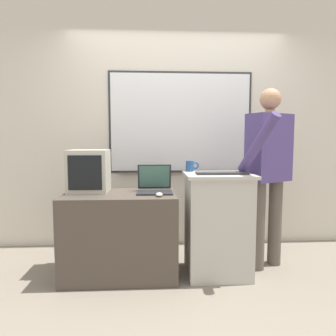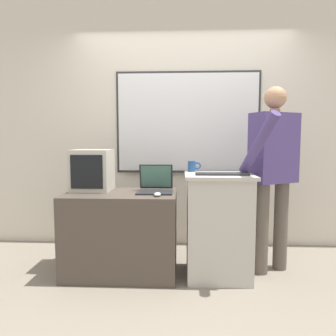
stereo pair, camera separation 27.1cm
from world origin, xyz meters
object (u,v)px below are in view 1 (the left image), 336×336
lectern_podium (217,224)px  person_presenter (269,165)px  laptop (155,185)px  crt_monitor (89,171)px  coffee_mug (190,166)px  computer_mouse_by_laptop (159,194)px  side_desk (121,234)px  wireless_keyboard (222,173)px

lectern_podium → person_presenter: bearing=13.3°
lectern_podium → laptop: size_ratio=2.91×
lectern_podium → crt_monitor: crt_monitor is taller
crt_monitor → coffee_mug: (0.96, 0.05, 0.04)m
person_presenter → computer_mouse_by_laptop: person_presenter is taller
side_desk → person_presenter: bearing=3.5°
laptop → lectern_podium: bearing=-9.1°
person_presenter → coffee_mug: 0.75m
wireless_keyboard → person_presenter: bearing=20.7°
side_desk → crt_monitor: size_ratio=2.58×
laptop → coffee_mug: size_ratio=2.53×
lectern_podium → computer_mouse_by_laptop: size_ratio=9.43×
person_presenter → crt_monitor: 1.71m
person_presenter → laptop: (-1.10, -0.03, -0.17)m
side_desk → laptop: bearing=10.5°
side_desk → person_presenter: size_ratio=0.59×
laptop → coffee_mug: 0.40m
wireless_keyboard → coffee_mug: size_ratio=3.55×
wireless_keyboard → computer_mouse_by_laptop: size_ratio=4.57×
wireless_keyboard → computer_mouse_by_laptop: (-0.56, -0.07, -0.17)m
lectern_podium → side_desk: bearing=177.7°
lectern_podium → coffee_mug: coffee_mug is taller
side_desk → computer_mouse_by_laptop: size_ratio=10.19×
lectern_podium → laptop: bearing=170.9°
crt_monitor → laptop: bearing=-4.7°
computer_mouse_by_laptop → person_presenter: bearing=13.8°
side_desk → computer_mouse_by_laptop: bearing=-26.1°
lectern_podium → coffee_mug: size_ratio=7.34×
laptop → wireless_keyboard: laptop is taller
laptop → crt_monitor: size_ratio=0.82×
lectern_podium → wireless_keyboard: (0.02, -0.07, 0.48)m
crt_monitor → coffee_mug: crt_monitor is taller
coffee_mug → wireless_keyboard: bearing=-46.9°
computer_mouse_by_laptop → side_desk: bearing=153.9°
wireless_keyboard → computer_mouse_by_laptop: wireless_keyboard is taller
side_desk → wireless_keyboard: 1.08m
person_presenter → side_desk: bearing=157.0°
computer_mouse_by_laptop → wireless_keyboard: bearing=7.2°
laptop → coffee_mug: bearing=16.7°
side_desk → laptop: 0.55m
crt_monitor → coffee_mug: bearing=3.2°
coffee_mug → person_presenter: bearing=-5.8°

